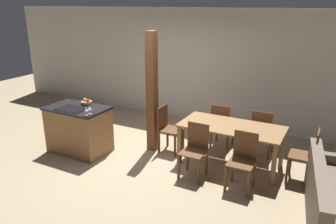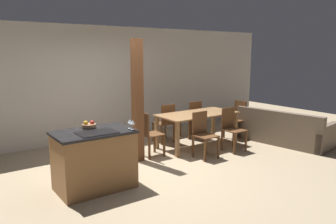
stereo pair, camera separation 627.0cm
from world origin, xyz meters
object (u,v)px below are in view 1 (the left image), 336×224
Objects in this scene: dining_chair_near_left at (195,149)px; dining_chair_far_right at (262,132)px; dining_chair_far_left at (221,125)px; fruit_bowl at (86,102)px; dining_chair_near_right at (243,160)px; timber_post at (152,93)px; wine_glass_near at (86,109)px; wine_glass_middle at (89,108)px; dining_chair_foot_end at (307,155)px; dining_table at (231,131)px; kitchen_island at (79,129)px; dining_chair_head_end at (168,128)px.

dining_chair_near_left and dining_chair_far_right have the same top height.
fruit_bowl is at bearing 28.23° from dining_chair_far_left.
dining_chair_near_right and dining_chair_far_right have the same top height.
timber_post is (1.19, 0.52, 0.21)m from fruit_bowl.
wine_glass_near is at bearing -123.85° from timber_post.
wine_glass_middle reaches higher than dining_chair_foot_end.
dining_chair_foot_end reaches higher than dining_table.
timber_post is (-1.98, 0.57, 0.68)m from dining_chair_near_right.
kitchen_island is 1.29× the size of dining_chair_far_right.
timber_post reaches higher than dining_chair_near_right.
fruit_bowl reaches higher than kitchen_island.
dining_chair_far_left is (0.00, 1.32, 0.00)m from dining_chair_near_left.
dining_chair_foot_end is (3.56, 1.15, -0.55)m from wine_glass_near.
wine_glass_near is 0.16× the size of dining_chair_near_left.
kitchen_island is 1.74m from dining_chair_head_end.
timber_post is at bearing 163.80° from dining_chair_near_right.
timber_post reaches higher than dining_chair_near_left.
wine_glass_near is 3.28m from dining_chair_far_right.
dining_chair_foot_end is at bearing 142.75° from dining_chair_far_right.
fruit_bowl is 0.66m from wine_glass_middle.
kitchen_island reaches higher than dining_chair_far_right.
dining_chair_far_left is at bearing 121.54° from dining_chair_near_right.
dining_chair_near_left is 1.00× the size of dining_chair_far_right.
fruit_bowl reaches higher than dining_chair_near_right.
dining_chair_head_end is (1.49, 0.61, -0.47)m from fruit_bowl.
kitchen_island is 0.50× the size of timber_post.
dining_chair_near_right is (2.69, 0.40, -0.55)m from wine_glass_middle.
dining_chair_foot_end is 2.93m from timber_post.
dining_chair_far_left is at bearing 32.18° from kitchen_island.
dining_chair_near_right is at bearing 90.00° from dining_chair_far_right.
dining_chair_far_left is (1.88, 1.72, -0.55)m from wine_glass_middle.
dining_chair_far_right is at bearing 58.46° from dining_table.
fruit_bowl is 1.48× the size of wine_glass_near.
wine_glass_near is 0.16× the size of dining_chair_far_left.
dining_chair_far_right is (3.17, 1.27, -0.47)m from fruit_bowl.
dining_table is (2.28, 1.15, -0.38)m from wine_glass_near.
dining_chair_far_left is 1.09m from dining_chair_head_end.
wine_glass_middle is 0.16× the size of dining_chair_near_right.
wine_glass_near reaches higher than dining_chair_far_left.
dining_chair_far_right is 1.09m from dining_chair_foot_end.
dining_chair_far_right is (0.41, 0.66, -0.17)m from dining_table.
dining_chair_head_end is at bearing 21.47° from dining_chair_far_right.
dining_chair_far_left is at bearing -111.47° from dining_chair_foot_end.
dining_chair_foot_end is at bearing 1.72° from timber_post.
kitchen_island is 0.55m from fruit_bowl.
wine_glass_near is at bearing -153.37° from dining_table.
kitchen_island is at bearing 157.11° from wine_glass_middle.
dining_chair_far_left is at bearing 28.23° from fruit_bowl.
dining_chair_head_end is (1.01, 1.15, -0.55)m from wine_glass_near.
wine_glass_near reaches higher than dining_chair_near_right.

